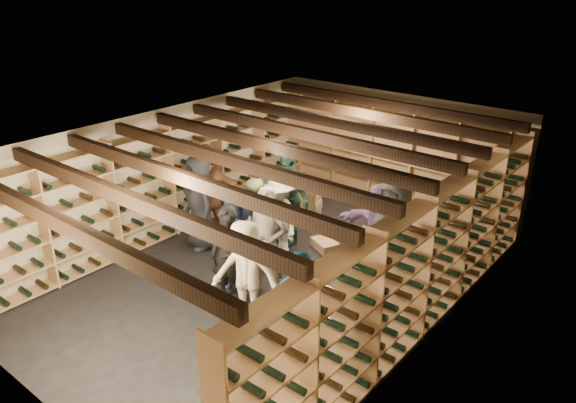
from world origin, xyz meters
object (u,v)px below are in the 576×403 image
(crate_stack_left, at_px, (308,200))
(person_10, at_px, (288,197))
(person_1, at_px, (229,257))
(person_12, at_px, (393,234))
(person_11, at_px, (378,229))
(person_3, at_px, (246,273))
(person_2, at_px, (257,226))
(person_6, at_px, (238,240))
(crate_loose, at_px, (325,245))
(person_0, at_px, (200,202))
(person_9, at_px, (280,217))
(crate_stack_right, at_px, (410,242))
(person_5, at_px, (207,188))
(person_7, at_px, (267,244))
(person_4, at_px, (299,318))

(crate_stack_left, relative_size, person_10, 0.37)
(person_1, bearing_deg, person_12, 29.09)
(person_1, distance_m, person_11, 2.57)
(crate_stack_left, bearing_deg, person_3, -65.82)
(person_2, distance_m, person_6, 0.55)
(crate_loose, height_order, person_2, person_2)
(person_2, bearing_deg, person_0, 168.04)
(crate_loose, xyz_separation_m, person_12, (1.56, -0.39, 0.86))
(person_6, bearing_deg, person_9, 73.51)
(crate_stack_right, bearing_deg, person_5, -154.60)
(crate_stack_left, distance_m, person_12, 3.09)
(crate_stack_right, bearing_deg, person_7, -110.70)
(person_1, relative_size, person_4, 0.90)
(person_3, distance_m, person_10, 2.59)
(crate_stack_left, xyz_separation_m, person_2, (0.70, -2.30, 0.48))
(person_0, height_order, person_2, person_0)
(person_6, height_order, person_9, person_6)
(crate_stack_right, height_order, person_2, person_2)
(crate_loose, relative_size, person_2, 0.30)
(person_0, relative_size, person_5, 1.02)
(person_4, bearing_deg, crate_loose, 136.46)
(person_6, bearing_deg, crate_stack_right, 37.81)
(crate_loose, height_order, person_3, person_3)
(crate_stack_right, distance_m, person_11, 1.19)
(person_2, relative_size, person_10, 0.90)
(person_2, height_order, person_5, person_5)
(person_1, height_order, person_4, person_4)
(crate_stack_left, relative_size, crate_stack_right, 1.29)
(person_2, bearing_deg, person_4, -49.63)
(crate_stack_left, height_order, person_7, person_7)
(person_0, xyz_separation_m, person_10, (1.11, 1.13, 0.04))
(person_2, distance_m, person_5, 1.93)
(crate_loose, distance_m, person_3, 2.67)
(person_5, height_order, person_7, person_7)
(crate_loose, relative_size, person_10, 0.27)
(person_3, relative_size, person_5, 0.93)
(person_1, height_order, person_11, person_1)
(person_9, bearing_deg, person_1, -55.29)
(person_7, bearing_deg, person_6, 167.97)
(person_2, distance_m, person_4, 2.78)
(person_3, distance_m, person_9, 2.04)
(person_3, bearing_deg, person_4, -40.42)
(person_1, height_order, person_12, person_12)
(person_10, distance_m, person_12, 2.28)
(crate_stack_left, bearing_deg, crate_stack_right, -1.08)
(crate_loose, distance_m, person_7, 1.99)
(person_0, bearing_deg, person_9, 45.86)
(crate_stack_left, bearing_deg, person_0, -106.23)
(crate_stack_left, distance_m, person_6, 2.99)
(crate_stack_left, xyz_separation_m, person_3, (1.58, -3.51, 0.46))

